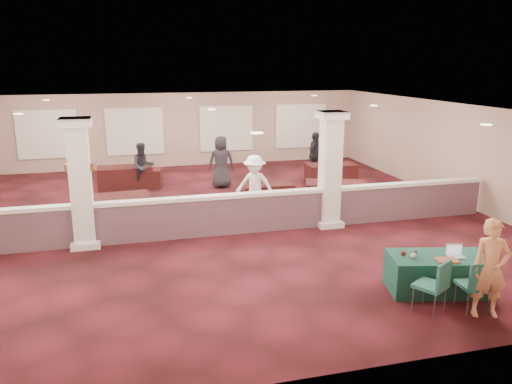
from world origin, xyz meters
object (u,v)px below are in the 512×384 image
object	(u,v)px
conf_chair_main	(477,282)
woman	(490,268)
far_table_front_right	(336,194)
near_table	(438,273)
far_table_front_center	(267,194)
far_table_front_left	(116,209)
attendee_b	(255,185)
far_table_back_center	(139,178)
far_table_back_right	(331,174)
attendee_a	(143,167)
attendee_d	(221,162)
attendee_c	(315,155)
conf_chair_side	(436,282)
far_table_back_left	(125,177)

from	to	relation	value
conf_chair_main	woman	xyz separation A→B (m)	(0.12, -0.15, 0.32)
conf_chair_main	far_table_front_right	distance (m)	7.21
near_table	far_table_front_center	xyz separation A→B (m)	(-1.56, 7.00, -0.03)
far_table_front_left	far_table_front_center	xyz separation A→B (m)	(4.72, 0.77, -0.06)
conf_chair_main	far_table_front_right	size ratio (longest dim) A/B	0.52
near_table	attendee_b	distance (m)	6.37
woman	near_table	bearing A→B (deg)	120.22
conf_chair_main	far_table_back_center	bearing A→B (deg)	122.21
far_table_back_right	attendee_a	xyz separation A→B (m)	(-6.91, 0.80, 0.48)
far_table_back_center	attendee_d	distance (m)	3.10
far_table_front_center	far_table_front_right	world-z (taller)	far_table_front_right
woman	far_table_front_left	distance (m)	9.84
attendee_c	far_table_back_right	bearing A→B (deg)	-124.96
conf_chair_main	conf_chair_side	world-z (taller)	conf_chair_side
near_table	far_table_front_right	distance (m)	6.25
near_table	far_table_back_left	xyz separation A→B (m)	(-6.00, 10.41, 0.02)
far_table_front_right	attendee_a	size ratio (longest dim) A/B	1.13
near_table	attendee_a	bearing A→B (deg)	131.67
far_table_front_center	attendee_d	bearing A→B (deg)	111.73
attendee_c	attendee_a	bearing A→B (deg)	131.87
far_table_back_center	attendee_a	bearing A→B (deg)	-72.37
near_table	attendee_a	xyz separation A→B (m)	(-5.35, 9.93, 0.48)
woman	attendee_b	size ratio (longest dim) A/B	1.00
far_table_front_center	far_table_back_left	bearing A→B (deg)	142.53
near_table	far_table_back_left	distance (m)	12.01
attendee_a	attendee_c	size ratio (longest dim) A/B	0.92
far_table_back_left	attendee_d	size ratio (longest dim) A/B	1.01
far_table_front_center	far_table_back_center	xyz separation A→B (m)	(-3.94, 3.39, -0.00)
conf_chair_main	near_table	bearing A→B (deg)	103.73
far_table_back_center	far_table_back_right	distance (m)	7.17
attendee_b	woman	bearing A→B (deg)	-42.38
far_table_front_right	far_table_back_left	world-z (taller)	far_table_back_left
far_table_front_right	far_table_back_left	xyz separation A→B (m)	(-6.50, 4.18, 0.00)
far_table_back_right	conf_chair_side	bearing A→B (deg)	-102.28
far_table_back_center	attendee_d	size ratio (longest dim) A/B	0.86
woman	attendee_d	bearing A→B (deg)	122.13
far_table_front_center	attendee_d	size ratio (longest dim) A/B	0.87
conf_chair_main	far_table_front_left	distance (m)	9.63
far_table_front_center	attendee_c	bearing A→B (deg)	47.97
far_table_back_left	attendee_c	bearing A→B (deg)	-2.00
far_table_back_left	attendee_a	xyz separation A→B (m)	(0.65, -0.48, 0.46)
far_table_front_center	far_table_front_right	distance (m)	2.20
far_table_front_center	far_table_front_right	xyz separation A→B (m)	(2.06, -0.77, 0.05)
far_table_front_left	near_table	bearing A→B (deg)	-44.80
attendee_d	attendee_c	bearing A→B (deg)	-164.68
far_table_back_left	attendee_c	xyz separation A→B (m)	(7.28, -0.25, 0.53)
far_table_front_right	attendee_d	xyz separation A→B (m)	(-3.08, 3.33, 0.56)
attendee_b	attendee_d	world-z (taller)	attendee_d
woman	far_table_front_left	bearing A→B (deg)	148.92
conf_chair_side	far_table_back_right	world-z (taller)	conf_chair_side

